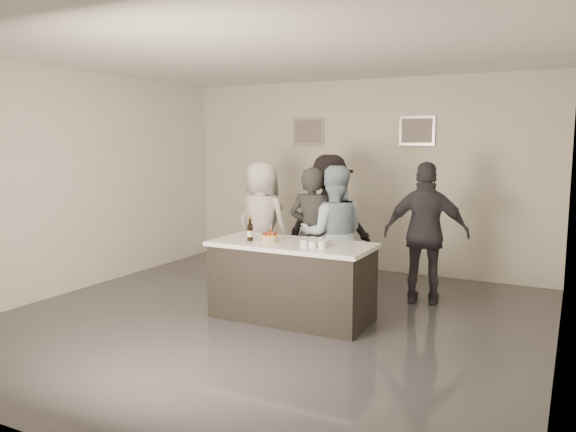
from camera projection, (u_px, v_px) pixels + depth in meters
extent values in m
plane|color=#3D3D42|center=(268.00, 320.00, 6.48)|extent=(6.00, 6.00, 0.00)
plane|color=white|center=(267.00, 53.00, 6.08)|extent=(6.00, 6.00, 0.00)
cube|color=silver|center=(360.00, 176.00, 8.92)|extent=(6.00, 0.04, 3.00)
cube|color=silver|center=(41.00, 227.00, 3.64)|extent=(6.00, 0.04, 3.00)
cube|color=silver|center=(76.00, 181.00, 7.65)|extent=(0.04, 6.00, 3.00)
cube|color=silver|center=(565.00, 204.00, 4.91)|extent=(0.04, 6.00, 3.00)
cube|color=#B2B2B7|center=(308.00, 132.00, 9.21)|extent=(0.54, 0.04, 0.44)
cube|color=#B2B2B7|center=(417.00, 131.00, 8.39)|extent=(0.54, 0.04, 0.44)
cube|color=white|center=(292.00, 281.00, 6.46)|extent=(1.86, 0.86, 0.90)
cylinder|color=orange|center=(270.00, 239.00, 6.42)|extent=(0.20, 0.20, 0.08)
cylinder|color=black|center=(250.00, 228.00, 6.64)|extent=(0.07, 0.07, 0.26)
cylinder|color=black|center=(250.00, 230.00, 6.49)|extent=(0.07, 0.07, 0.26)
cube|color=orange|center=(317.00, 243.00, 6.18)|extent=(0.30, 0.30, 0.08)
cube|color=pink|center=(250.00, 244.00, 6.28)|extent=(0.24, 0.08, 0.01)
imported|color=#282828|center=(312.00, 234.00, 7.22)|extent=(0.63, 0.42, 1.72)
imported|color=#9FBAD0|center=(333.00, 235.00, 7.09)|extent=(1.05, 0.96, 1.75)
imported|color=silver|center=(262.00, 224.00, 7.97)|extent=(0.93, 0.68, 1.77)
imported|color=#33313A|center=(426.00, 233.00, 7.04)|extent=(1.12, 0.63, 1.80)
imported|color=black|center=(329.00, 221.00, 7.91)|extent=(1.25, 0.78, 1.86)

